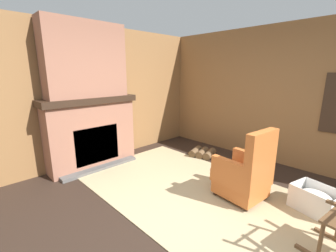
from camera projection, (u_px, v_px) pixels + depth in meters
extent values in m
plane|color=#2D2119|center=(190.00, 224.00, 2.66)|extent=(14.00, 14.00, 0.00)
cube|color=olive|center=(83.00, 96.00, 4.22)|extent=(0.06, 5.90, 2.62)
cube|color=olive|center=(286.00, 97.00, 4.17)|extent=(5.90, 0.06, 2.62)
cube|color=#93604C|center=(92.00, 135.00, 4.22)|extent=(0.42, 1.61, 1.21)
cube|color=black|center=(97.00, 144.00, 4.14)|extent=(0.08, 0.84, 0.68)
cube|color=#565451|center=(101.00, 168.00, 4.16)|extent=(0.16, 1.45, 0.06)
cube|color=black|center=(89.00, 100.00, 4.07)|extent=(0.52, 1.71, 0.11)
cube|color=#93604C|center=(86.00, 60.00, 3.90)|extent=(0.37, 1.41, 1.29)
cube|color=tan|center=(200.00, 194.00, 3.30)|extent=(3.99, 2.18, 0.01)
cube|color=#C6662D|center=(240.00, 186.00, 3.20)|extent=(0.66, 0.61, 0.24)
cube|color=#C6662D|center=(241.00, 176.00, 3.16)|extent=(0.70, 0.64, 0.18)
cube|color=#C6662D|center=(261.00, 155.00, 2.87)|extent=(0.18, 0.59, 0.62)
cube|color=#C6662D|center=(230.00, 168.00, 2.98)|extent=(0.58, 0.15, 0.20)
cube|color=#C6662D|center=(251.00, 159.00, 3.28)|extent=(0.58, 0.15, 0.20)
cylinder|color=#332319|center=(215.00, 193.00, 3.29)|extent=(0.05, 0.05, 0.06)
cylinder|color=#332319|center=(234.00, 184.00, 3.57)|extent=(0.05, 0.05, 0.06)
cylinder|color=#332319|center=(246.00, 210.00, 2.90)|extent=(0.05, 0.05, 0.06)
cylinder|color=#332319|center=(265.00, 197.00, 3.18)|extent=(0.05, 0.05, 0.06)
cylinder|color=brown|center=(321.00, 240.00, 2.10)|extent=(0.04, 0.04, 0.38)
cylinder|color=brown|center=(195.00, 152.00, 4.87)|extent=(0.27, 0.45, 0.16)
cylinder|color=brown|center=(202.00, 153.00, 4.79)|extent=(0.27, 0.45, 0.16)
cylinder|color=brown|center=(210.00, 154.00, 4.72)|extent=(0.27, 0.45, 0.16)
cube|color=white|center=(314.00, 211.00, 2.91)|extent=(0.59, 0.51, 0.01)
cube|color=white|center=(296.00, 191.00, 3.09)|extent=(0.11, 0.38, 0.33)
cube|color=white|center=(323.00, 196.00, 2.97)|extent=(0.50, 0.14, 0.33)
cube|color=white|center=(307.00, 204.00, 2.79)|extent=(0.50, 0.14, 0.33)
ellipsoid|color=white|center=(316.00, 199.00, 2.87)|extent=(0.47, 0.40, 0.20)
ellipsoid|color=#99B29E|center=(76.00, 95.00, 3.93)|extent=(0.12, 0.12, 0.09)
cylinder|color=white|center=(75.00, 88.00, 3.90)|extent=(0.07, 0.07, 0.16)
cube|color=gray|center=(100.00, 93.00, 4.24)|extent=(0.13, 0.21, 0.12)
cube|color=silver|center=(102.00, 93.00, 4.19)|extent=(0.01, 0.04, 0.02)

